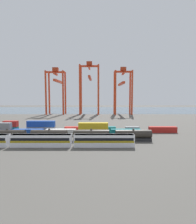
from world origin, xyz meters
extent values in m
plane|color=#4C4944|center=(0.00, 40.00, 0.00)|extent=(420.00, 420.00, 0.00)
cube|color=#475B6B|center=(0.00, 140.65, 0.00)|extent=(400.00, 110.00, 0.01)
cube|color=silver|center=(-5.39, -22.64, 1.95)|extent=(19.09, 3.10, 3.90)
cube|color=#9E8414|center=(-5.39, -22.64, 1.85)|extent=(18.71, 3.14, 0.64)
cube|color=black|center=(-5.39, -22.64, 2.63)|extent=(18.33, 3.13, 0.90)
cube|color=slate|center=(-5.39, -22.64, 3.72)|extent=(18.90, 2.85, 0.36)
cube|color=silver|center=(14.60, -22.64, 1.95)|extent=(19.09, 3.10, 3.90)
cube|color=#9E8414|center=(14.60, -22.64, 1.85)|extent=(18.71, 3.14, 0.64)
cube|color=black|center=(14.60, -22.64, 2.63)|extent=(18.33, 3.13, 0.90)
cube|color=slate|center=(14.60, -22.64, 3.72)|extent=(18.90, 2.85, 0.36)
cube|color=#232326|center=(-19.96, -15.01, 0.55)|extent=(12.80, 2.50, 1.10)
cylinder|color=#2D2823|center=(-19.96, -15.01, 2.56)|extent=(12.80, 2.91, 2.91)
cylinder|color=#2D2823|center=(-19.96, -15.01, 4.19)|extent=(0.70, 0.70, 0.36)
cube|color=#232326|center=(-4.85, -15.01, 0.55)|extent=(12.80, 2.50, 1.10)
cylinder|color=#2D2823|center=(-4.85, -15.01, 2.56)|extent=(12.80, 2.91, 2.91)
cylinder|color=#2D2823|center=(-4.85, -15.01, 4.19)|extent=(0.70, 0.70, 0.36)
cube|color=#232326|center=(10.26, -15.01, 0.55)|extent=(12.80, 2.50, 1.10)
cylinder|color=#2D2823|center=(10.26, -15.01, 2.56)|extent=(12.80, 2.91, 2.91)
cylinder|color=#2D2823|center=(10.26, -15.01, 4.19)|extent=(0.70, 0.70, 0.36)
cube|color=#232326|center=(25.37, -15.01, 0.55)|extent=(12.80, 2.50, 1.10)
cylinder|color=#2D2823|center=(25.37, -15.01, 2.56)|extent=(12.80, 2.91, 2.91)
cylinder|color=#2D2823|center=(25.37, -15.01, 4.19)|extent=(0.70, 0.70, 0.36)
cube|color=#1C4299|center=(-15.81, -5.43, 1.30)|extent=(12.10, 2.44, 2.60)
cube|color=silver|center=(-2.54, -5.43, 1.30)|extent=(12.10, 2.44, 2.60)
cube|color=silver|center=(10.73, -5.43, 1.30)|extent=(12.10, 2.44, 2.60)
cube|color=gold|center=(10.73, -5.43, 3.90)|extent=(12.10, 2.44, 2.60)
cube|color=#146066|center=(24.00, -5.43, 1.30)|extent=(12.10, 2.44, 2.60)
cube|color=#146066|center=(-25.83, 0.45, 1.30)|extent=(6.04, 2.44, 2.60)
cube|color=#AD211C|center=(-25.83, 0.45, 3.90)|extent=(6.04, 2.44, 2.60)
cube|color=slate|center=(-12.42, 0.45, 1.30)|extent=(12.10, 2.44, 2.60)
cube|color=#1C4299|center=(-12.42, 0.45, 3.90)|extent=(12.10, 2.44, 2.60)
cube|color=#AD211C|center=(0.99, 0.45, 1.30)|extent=(6.04, 2.44, 2.60)
cube|color=#146066|center=(14.40, 0.45, 1.30)|extent=(12.10, 2.44, 2.60)
cube|color=slate|center=(27.81, 0.45, 1.30)|extent=(6.04, 2.44, 2.60)
cube|color=#AD211C|center=(41.22, 0.45, 1.30)|extent=(12.10, 2.44, 2.60)
cylinder|color=red|center=(-32.36, 81.35, 19.02)|extent=(1.50, 1.50, 38.04)
cylinder|color=red|center=(-17.46, 81.35, 19.02)|extent=(1.50, 1.50, 38.04)
cylinder|color=red|center=(-32.36, 92.59, 19.02)|extent=(1.50, 1.50, 38.04)
cylinder|color=red|center=(-17.46, 92.59, 19.02)|extent=(1.50, 1.50, 38.04)
cube|color=red|center=(-24.91, 86.97, 37.24)|extent=(16.50, 1.20, 1.60)
cube|color=red|center=(-24.91, 86.97, 35.64)|extent=(1.20, 12.84, 1.60)
cube|color=red|center=(-24.91, 100.39, 30.04)|extent=(2.00, 38.35, 2.00)
cube|color=#9F2C14|center=(-24.91, 86.97, 39.64)|extent=(4.80, 4.00, 3.20)
cylinder|color=red|center=(-2.96, 81.26, 21.61)|extent=(1.50, 1.50, 43.22)
cylinder|color=red|center=(13.00, 81.26, 21.61)|extent=(1.50, 1.50, 43.22)
cylinder|color=red|center=(-2.96, 92.67, 21.61)|extent=(1.50, 1.50, 43.22)
cylinder|color=red|center=(13.00, 92.67, 21.61)|extent=(1.50, 1.50, 43.22)
cube|color=red|center=(5.02, 86.97, 42.42)|extent=(17.56, 1.20, 1.60)
cube|color=red|center=(5.02, 86.97, 40.82)|extent=(1.20, 13.01, 1.60)
cube|color=red|center=(5.02, 99.53, 33.13)|extent=(2.00, 35.88, 2.00)
cube|color=#9F2C14|center=(5.02, 86.97, 44.82)|extent=(4.80, 4.00, 3.20)
cylinder|color=red|center=(27.74, 81.83, 19.19)|extent=(1.50, 1.50, 38.38)
cylinder|color=red|center=(42.16, 81.83, 19.19)|extent=(1.50, 1.50, 38.38)
cylinder|color=red|center=(27.74, 92.11, 19.19)|extent=(1.50, 1.50, 38.38)
cylinder|color=red|center=(42.16, 92.11, 19.19)|extent=(1.50, 1.50, 38.38)
cube|color=red|center=(34.95, 86.97, 37.58)|extent=(16.02, 1.20, 1.60)
cube|color=red|center=(34.95, 86.97, 35.98)|extent=(1.20, 11.88, 1.60)
cube|color=red|center=(34.95, 100.59, 27.92)|extent=(2.00, 38.93, 2.00)
cube|color=#9F2C14|center=(34.95, 86.97, 39.98)|extent=(4.80, 4.00, 3.20)
camera|label=1|loc=(12.66, -81.72, 16.03)|focal=30.23mm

